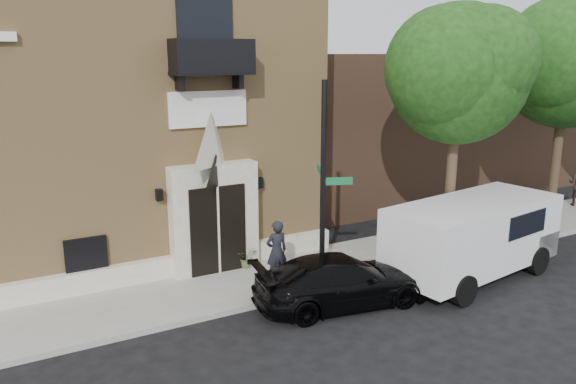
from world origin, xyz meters
The scene contains 13 objects.
ground centered at (0.00, 0.00, 0.00)m, with size 120.00×120.00×0.00m, color black.
sidewalk centered at (1.00, 1.50, 0.07)m, with size 42.00×3.00×0.15m, color gray.
church centered at (-2.99, 7.95, 4.63)m, with size 12.20×11.01×9.30m.
neighbour_building centered at (12.00, 9.00, 3.20)m, with size 18.00×8.00×6.40m, color brown.
street_tree_left centered at (6.03, 0.35, 5.87)m, with size 4.97×4.38×7.77m.
street_tree_mid centered at (11.03, 0.35, 6.20)m, with size 5.21×4.64×8.25m.
black_sedan centered at (1.08, -0.81, 0.67)m, with size 1.88×4.63×1.34m, color black.
cargo_van centered at (5.69, -1.05, 1.29)m, with size 5.91×3.04×2.30m.
street_sign centered at (1.30, 0.44, 2.98)m, with size 0.85×1.08×5.61m.
fire_hydrant centered at (4.31, 0.20, 0.56)m, with size 0.47×0.38×0.83m.
dumpster centered at (6.57, 0.85, 0.75)m, with size 2.01×1.47×1.18m.
planter centered at (-0.12, 2.46, 0.48)m, with size 0.60×0.52×0.66m, color #4C5F2D.
pedestrian_near centered at (0.17, 1.06, 1.04)m, with size 0.65×0.43×1.78m, color black.
Camera 1 is at (-6.67, -12.08, 6.42)m, focal length 35.00 mm.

